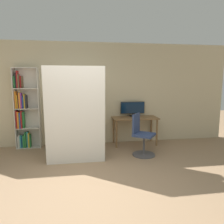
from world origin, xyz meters
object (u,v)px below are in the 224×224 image
at_px(bookshelf, 25,111).
at_px(office_chair, 142,138).
at_px(monitor, 133,108).
at_px(mattress_near, 76,115).
at_px(mattress_far, 76,113).

bearing_deg(bookshelf, office_chair, -20.33).
xyz_separation_m(monitor, mattress_near, (-1.53, -1.23, 0.05)).
distance_m(office_chair, mattress_near, 1.63).
relative_size(mattress_near, mattress_far, 1.00).
relative_size(bookshelf, mattress_near, 1.01).
relative_size(bookshelf, mattress_far, 1.01).
height_order(bookshelf, mattress_far, bookshelf).
relative_size(monitor, mattress_near, 0.33).
relative_size(office_chair, bookshelf, 0.47).
height_order(monitor, mattress_near, mattress_near).
height_order(mattress_near, mattress_far, mattress_near).
xyz_separation_m(office_chair, mattress_near, (-1.49, -0.21, 0.61)).
xyz_separation_m(mattress_near, mattress_far, (0.00, 0.33, -0.00)).
xyz_separation_m(monitor, office_chair, (-0.04, -1.02, -0.56)).
height_order(office_chair, mattress_far, mattress_far).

